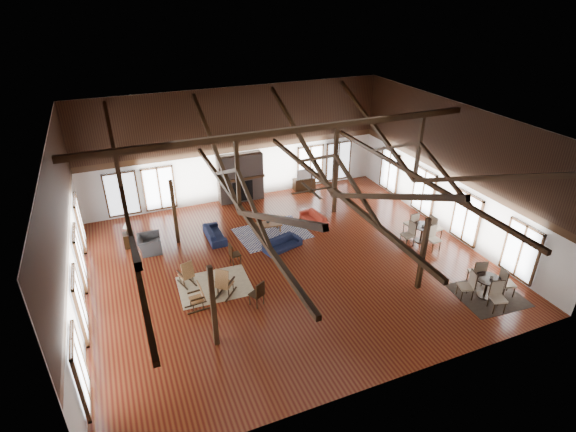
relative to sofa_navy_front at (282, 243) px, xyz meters
name	(u,v)px	position (x,y,z in m)	size (l,w,h in m)	color
floor	(288,263)	(-0.19, -1.16, -0.26)	(16.00, 16.00, 0.00)	brown
ceiling	(288,124)	(-0.19, -1.16, 5.74)	(16.00, 14.00, 0.02)	black
wall_back	(237,145)	(-0.19, 5.84, 2.74)	(16.00, 0.02, 6.00)	silver
wall_front	(389,304)	(-0.19, -8.16, 2.74)	(16.00, 0.02, 6.00)	silver
wall_left	(66,239)	(-8.19, -1.16, 2.74)	(0.02, 14.00, 6.00)	silver
wall_right	(452,170)	(7.81, -1.16, 2.74)	(0.02, 14.00, 6.00)	silver
roof_truss	(288,175)	(-0.19, -1.16, 3.77)	(15.60, 14.07, 3.14)	black
post_grid	(288,232)	(-0.19, -1.16, 1.27)	(8.16, 7.16, 3.05)	black
fireplace	(240,178)	(-0.19, 5.51, 1.03)	(2.50, 0.69, 2.60)	brown
ceiling_fan	(311,190)	(0.31, -2.16, 3.47)	(1.60, 1.60, 0.75)	black
sofa_navy_front	(282,243)	(0.00, 0.00, 0.00)	(1.77, 0.69, 0.52)	#141B39
sofa_navy_left	(215,234)	(-2.56, 1.99, 0.01)	(0.71, 1.82, 0.53)	#131935
sofa_orange	(314,218)	(2.31, 1.62, -0.01)	(0.67, 1.71, 0.50)	#B63423
coffee_table	(269,225)	(-0.05, 1.61, 0.14)	(1.26, 0.74, 0.46)	brown
vase	(268,221)	(-0.05, 1.69, 0.29)	(0.17, 0.17, 0.18)	#B2B2B2
armchair	(150,244)	(-5.47, 2.04, 0.10)	(0.97, 1.11, 0.72)	#333336
side_table_lamp	(129,237)	(-6.26, 2.79, 0.21)	(0.49, 0.49, 1.25)	black
rocking_chair_a	(187,274)	(-4.43, -1.09, 0.25)	(0.66, 0.93, 1.08)	#8E5D36
rocking_chair_b	(224,283)	(-3.28, -2.29, 0.31)	(0.99, 1.03, 1.21)	#8E5D36
rocking_chair_c	(199,296)	(-4.30, -2.63, 0.24)	(0.86, 0.51, 1.07)	#8E5D36
side_chair_a	(233,253)	(-2.36, -0.36, 0.31)	(0.45, 0.45, 0.98)	black
side_chair_b	(258,292)	(-2.28, -3.35, 0.35)	(0.60, 0.60, 1.05)	black
cafe_table_near	(487,284)	(5.81, -6.08, 0.30)	(2.20, 2.20, 1.13)	black
cafe_table_far	(422,230)	(6.11, -1.82, 0.30)	(2.14, 2.14, 1.11)	black
cup_near	(492,278)	(5.89, -6.14, 0.60)	(0.12, 0.12, 0.10)	#B2B2B2
cup_far	(423,226)	(6.04, -1.89, 0.59)	(0.12, 0.12, 0.09)	#B2B2B2
tv_console	(304,183)	(3.57, 5.59, 0.05)	(1.25, 0.47, 0.62)	black
television	(305,173)	(3.59, 5.59, 0.67)	(1.04, 0.14, 0.60)	#B2B2B2
rug_tan	(215,286)	(-3.48, -1.55, -0.25)	(2.75, 2.16, 0.01)	#CCBC8E
rug_navy	(272,233)	(0.06, 1.46, -0.25)	(3.25, 2.44, 0.01)	#1B1F4D
rug_dark	(488,295)	(5.98, -6.11, -0.25)	(2.39, 2.17, 0.01)	black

